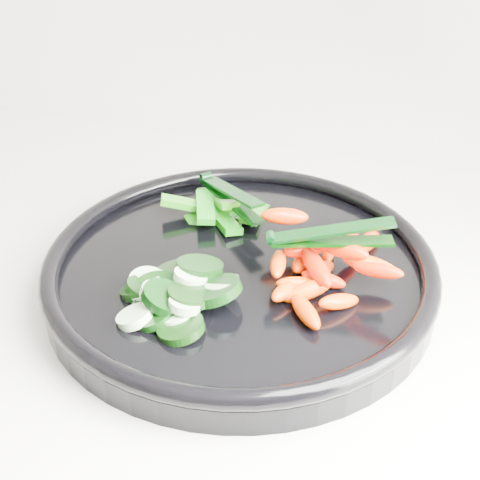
% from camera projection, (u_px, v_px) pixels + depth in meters
% --- Properties ---
extents(veggie_tray, '(0.38, 0.38, 0.04)m').
position_uv_depth(veggie_tray, '(240.00, 270.00, 0.64)').
color(veggie_tray, black).
rests_on(veggie_tray, counter).
extents(cucumber_pile, '(0.13, 0.13, 0.04)m').
position_uv_depth(cucumber_pile, '(172.00, 292.00, 0.59)').
color(cucumber_pile, black).
rests_on(cucumber_pile, veggie_tray).
extents(carrot_pile, '(0.15, 0.17, 0.06)m').
position_uv_depth(carrot_pile, '(323.00, 263.00, 0.61)').
color(carrot_pile, '#EB5800').
rests_on(carrot_pile, veggie_tray).
extents(pepper_pile, '(0.11, 0.09, 0.04)m').
position_uv_depth(pepper_pile, '(218.00, 209.00, 0.72)').
color(pepper_pile, '#11730A').
rests_on(pepper_pile, veggie_tray).
extents(tong_carrot, '(0.11, 0.05, 0.02)m').
position_uv_depth(tong_carrot, '(328.00, 236.00, 0.59)').
color(tong_carrot, black).
rests_on(tong_carrot, carrot_pile).
extents(tong_pepper, '(0.09, 0.09, 0.02)m').
position_uv_depth(tong_pepper, '(229.00, 194.00, 0.71)').
color(tong_pepper, black).
rests_on(tong_pepper, pepper_pile).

